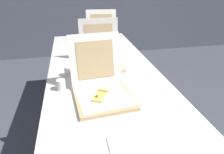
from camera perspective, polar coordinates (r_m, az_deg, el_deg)
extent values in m
cube|color=silver|center=(1.62, -2.01, 0.39)|extent=(0.88, 2.45, 0.03)
cylinder|color=#38383D|center=(2.81, -13.50, 3.19)|extent=(0.04, 0.04, 0.69)
cylinder|color=#38383D|center=(2.87, 1.49, 4.46)|extent=(0.04, 0.04, 0.69)
cube|color=tan|center=(1.28, -2.33, -5.99)|extent=(0.38, 0.38, 0.02)
cube|color=silver|center=(1.28, -2.46, -5.35)|extent=(0.35, 0.35, 0.00)
cube|color=white|center=(1.39, -4.68, 4.99)|extent=(0.36, 0.12, 0.34)
cube|color=tan|center=(1.38, -4.64, 4.85)|extent=(0.26, 0.08, 0.24)
cube|color=#EAC156|center=(1.27, -3.44, -5.39)|extent=(0.12, 0.14, 0.01)
cube|color=tan|center=(1.32, -2.52, -3.87)|extent=(0.07, 0.05, 0.02)
sphere|color=#2D6628|center=(1.25, -4.26, -5.33)|extent=(0.02, 0.02, 0.02)
sphere|color=red|center=(1.25, -4.36, -5.46)|extent=(0.02, 0.02, 0.02)
cube|color=tan|center=(1.76, -2.81, 3.45)|extent=(0.35, 0.35, 0.02)
cube|color=silver|center=(1.76, -2.84, 3.87)|extent=(0.32, 0.32, 0.00)
cube|color=white|center=(1.87, -3.75, 10.85)|extent=(0.35, 0.03, 0.35)
cube|color=tan|center=(1.86, -3.72, 10.79)|extent=(0.25, 0.02, 0.25)
cube|color=tan|center=(2.27, -2.76, 8.86)|extent=(0.39, 0.39, 0.02)
cube|color=silver|center=(2.27, -2.74, 9.13)|extent=(0.38, 0.38, 0.00)
cube|color=white|center=(2.46, -3.02, 14.40)|extent=(0.36, 0.17, 0.33)
cube|color=tan|center=(2.45, -3.00, 14.33)|extent=(0.26, 0.12, 0.24)
cylinder|color=white|center=(1.42, -14.07, -2.14)|extent=(0.06, 0.06, 0.07)
cylinder|color=white|center=(1.97, -8.89, 6.57)|extent=(0.06, 0.06, 0.07)
cylinder|color=white|center=(1.61, -12.17, 1.57)|extent=(0.06, 0.06, 0.07)
cube|color=white|center=(1.00, 2.80, -17.63)|extent=(0.14, 0.14, 0.00)
cube|color=white|center=(0.98, 3.14, -18.51)|extent=(0.13, 0.13, 0.00)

